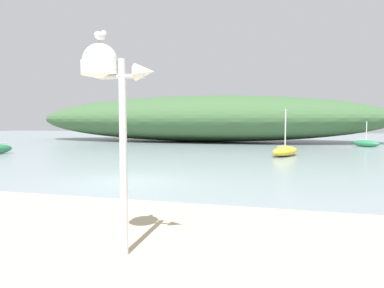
% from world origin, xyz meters
% --- Properties ---
extents(ground_plane, '(120.00, 120.00, 0.00)m').
position_xyz_m(ground_plane, '(0.00, 0.00, 0.00)').
color(ground_plane, gray).
extents(distant_hill, '(41.99, 12.06, 5.35)m').
position_xyz_m(distant_hill, '(-2.89, 26.69, 2.67)').
color(distant_hill, '#3D6038').
rests_on(distant_hill, ground).
extents(mast_structure, '(1.20, 0.60, 3.38)m').
position_xyz_m(mast_structure, '(3.12, -7.03, 3.04)').
color(mast_structure, silver).
rests_on(mast_structure, beach_sand).
extents(seagull_on_radar, '(0.14, 0.32, 0.23)m').
position_xyz_m(seagull_on_radar, '(3.01, -7.01, 3.71)').
color(seagull_on_radar, orange).
rests_on(seagull_on_radar, mast_structure).
extents(sailboat_far_right, '(2.34, 3.18, 3.19)m').
position_xyz_m(sailboat_far_right, '(6.30, 11.45, 0.35)').
color(sailboat_far_right, gold).
rests_on(sailboat_far_right, ground).
extents(sailboat_outer_mooring, '(2.43, 2.05, 2.36)m').
position_xyz_m(sailboat_outer_mooring, '(13.75, 21.80, 0.32)').
color(sailboat_outer_mooring, '#287A4C').
rests_on(sailboat_outer_mooring, ground).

